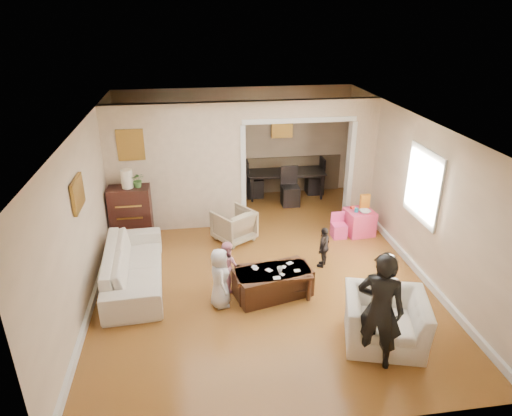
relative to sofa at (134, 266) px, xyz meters
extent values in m
plane|color=#9F6229|center=(2.11, 0.25, -0.33)|extent=(7.00, 7.00, 0.00)
cube|color=beige|center=(0.74, 2.05, 0.97)|extent=(2.75, 0.18, 2.60)
cube|color=beige|center=(4.59, 2.05, 0.97)|extent=(0.55, 0.18, 2.60)
cube|color=beige|center=(3.21, 2.05, 2.09)|extent=(2.22, 0.18, 0.35)
cube|color=white|center=(4.84, -0.15, 1.22)|extent=(0.03, 0.95, 1.10)
cube|color=brown|center=(-0.09, 1.95, 1.52)|extent=(0.45, 0.03, 0.55)
cube|color=brown|center=(-0.60, -0.35, 1.47)|extent=(0.03, 0.55, 0.40)
cube|color=brown|center=(3.21, 3.69, 1.37)|extent=(0.45, 0.03, 0.55)
imported|color=beige|center=(0.00, 0.00, 0.00)|extent=(1.01, 2.32, 0.67)
imported|color=tan|center=(1.80, 1.31, -0.01)|extent=(0.96, 0.97, 0.64)
imported|color=beige|center=(3.54, -1.97, 0.02)|extent=(1.30, 1.21, 0.70)
cube|color=black|center=(-0.19, 1.68, 0.21)|extent=(0.79, 0.44, 1.09)
cylinder|color=#FDEDCE|center=(-0.19, 1.68, 0.93)|extent=(0.22, 0.22, 0.36)
imported|color=#4B7E38|center=(0.01, 1.68, 0.90)|extent=(0.26, 0.23, 0.29)
cube|color=#371F11|center=(2.22, -0.66, -0.11)|extent=(1.30, 0.87, 0.45)
imported|color=silver|center=(2.32, -0.71, 0.16)|extent=(0.11, 0.11, 0.09)
cube|color=#F23F71|center=(4.35, 1.22, -0.08)|extent=(0.59, 0.59, 0.51)
cube|color=yellow|center=(4.47, 1.32, 0.33)|extent=(0.21, 0.09, 0.30)
cylinder|color=teal|center=(4.25, 1.17, 0.22)|extent=(0.08, 0.08, 0.08)
cube|color=red|center=(4.23, 1.34, 0.20)|extent=(0.10, 0.09, 0.05)
imported|color=silver|center=(4.40, 1.10, 0.20)|extent=(0.25, 0.25, 0.06)
imported|color=black|center=(3.27, 3.51, -0.01)|extent=(1.91, 1.13, 0.65)
imported|color=black|center=(3.26, -2.34, 0.48)|extent=(0.71, 0.65, 1.63)
imported|color=silver|center=(1.37, -0.81, 0.15)|extent=(0.34, 0.50, 0.97)
imported|color=pink|center=(1.52, -0.36, 0.09)|extent=(0.50, 0.52, 0.85)
imported|color=black|center=(3.27, 0.09, 0.05)|extent=(0.41, 0.47, 0.76)
cube|color=white|center=(2.35, -0.79, 0.11)|extent=(0.09, 0.10, 0.00)
cube|color=white|center=(2.53, -0.47, 0.11)|extent=(0.13, 0.12, 0.00)
cube|color=white|center=(2.16, -0.64, 0.11)|extent=(0.13, 0.13, 0.00)
cube|color=white|center=(1.94, -0.50, 0.11)|extent=(0.11, 0.11, 0.00)
cube|color=white|center=(2.24, -0.87, 0.11)|extent=(0.11, 0.09, 0.00)
cube|color=white|center=(1.96, -0.56, 0.11)|extent=(0.11, 0.11, 0.00)
cube|color=white|center=(2.60, -0.71, 0.11)|extent=(0.10, 0.08, 0.00)
cube|color=white|center=(2.41, -0.58, 0.11)|extent=(0.09, 0.10, 0.00)
camera|label=1|loc=(1.07, -6.70, 3.93)|focal=31.85mm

